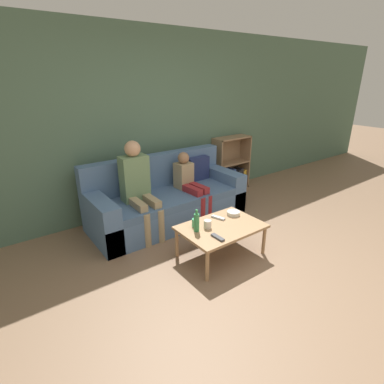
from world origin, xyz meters
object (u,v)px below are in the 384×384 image
object	(u,v)px
bottle	(197,222)
snack_bowl	(233,213)
coffee_table	(221,229)
tv_remote_0	(218,218)
person_adult	(138,183)
cup_far	(208,224)
person_child	(190,183)
bookshelf	(230,170)
couch	(167,201)
cup_near	(195,223)
tv_remote_1	(218,237)

from	to	relation	value
bottle	snack_bowl	bearing A→B (deg)	5.64
coffee_table	tv_remote_0	xyz separation A→B (m)	(0.09, 0.16, 0.05)
person_adult	cup_far	size ratio (longest dim) A/B	13.43
cup_far	person_child	bearing A→B (deg)	64.83
person_adult	bookshelf	bearing A→B (deg)	14.51
couch	person_adult	size ratio (longest dim) A/B	1.80
person_child	bottle	bearing A→B (deg)	-126.77
person_adult	snack_bowl	distance (m)	1.25
couch	cup_far	bearing A→B (deg)	-97.57
cup_near	snack_bowl	distance (m)	0.56
snack_bowl	bottle	world-z (taller)	bottle
cup_near	snack_bowl	world-z (taller)	cup_near
person_adult	cup_near	xyz separation A→B (m)	(0.24, -0.88, -0.27)
tv_remote_1	bookshelf	bearing A→B (deg)	43.28
person_adult	snack_bowl	world-z (taller)	person_adult
person_child	cup_far	xyz separation A→B (m)	(-0.44, -0.94, -0.12)
person_child	cup_near	xyz separation A→B (m)	(-0.53, -0.83, -0.12)
couch	person_child	xyz separation A→B (m)	(0.30, -0.14, 0.24)
person_child	tv_remote_0	xyz separation A→B (m)	(-0.20, -0.84, -0.15)
cup_far	bottle	bearing A→B (deg)	175.15
cup_near	cup_far	bearing A→B (deg)	-49.75
bookshelf	cup_far	distance (m)	2.30
person_adult	snack_bowl	xyz separation A→B (m)	(0.80, -0.92, -0.29)
person_adult	tv_remote_0	bearing A→B (deg)	-55.97
bookshelf	snack_bowl	xyz separation A→B (m)	(-1.27, -1.43, 0.05)
cup_near	tv_remote_0	bearing A→B (deg)	-0.61
person_adult	snack_bowl	bearing A→B (deg)	-48.39
person_adult	bottle	xyz separation A→B (m)	(0.19, -0.98, -0.21)
couch	coffee_table	distance (m)	1.14
cup_far	bottle	distance (m)	0.16
tv_remote_1	coffee_table	bearing A→B (deg)	39.83
person_adult	person_child	world-z (taller)	person_adult
tv_remote_1	snack_bowl	size ratio (longest dim) A/B	1.08
cup_near	tv_remote_0	size ratio (longest dim) A/B	0.52
cup_near	bookshelf	bearing A→B (deg)	37.35
person_child	tv_remote_0	distance (m)	0.87
person_child	snack_bowl	bearing A→B (deg)	-93.24
coffee_table	cup_far	bearing A→B (deg)	159.47
cup_near	bottle	distance (m)	0.13
bookshelf	snack_bowl	size ratio (longest dim) A/B	6.06
couch	cup_far	size ratio (longest dim) A/B	24.11
tv_remote_1	cup_near	bearing A→B (deg)	94.39
couch	tv_remote_0	world-z (taller)	couch
bookshelf	person_adult	distance (m)	2.16
snack_bowl	tv_remote_0	bearing A→B (deg)	171.15
snack_bowl	bottle	xyz separation A→B (m)	(-0.61, -0.06, 0.09)
person_child	snack_bowl	xyz separation A→B (m)	(0.02, -0.87, -0.14)
coffee_table	cup_near	distance (m)	0.31
person_child	bookshelf	bearing A→B (deg)	19.00
bookshelf	cup_far	xyz separation A→B (m)	(-1.73, -1.50, 0.07)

